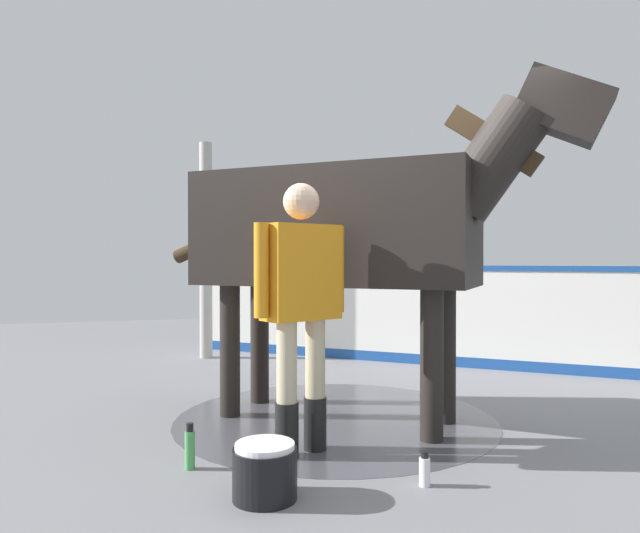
% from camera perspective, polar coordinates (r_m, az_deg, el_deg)
% --- Properties ---
extents(ground_plane, '(16.00, 16.00, 0.02)m').
position_cam_1_polar(ground_plane, '(4.76, 5.60, -14.54)').
color(ground_plane, gray).
extents(wet_patch, '(2.49, 2.49, 0.00)m').
position_cam_1_polar(wet_patch, '(4.66, 1.53, -14.73)').
color(wet_patch, '#4C4C54').
rests_on(wet_patch, ground).
extents(barrier_wall, '(4.68, 3.82, 1.17)m').
position_cam_1_polar(barrier_wall, '(7.00, 9.33, -5.02)').
color(barrier_wall, white).
rests_on(barrier_wall, ground).
extents(roof_post_far, '(0.16, 0.16, 2.71)m').
position_cam_1_polar(roof_post_far, '(7.43, -11.17, 1.57)').
color(roof_post_far, '#B7B2A8').
rests_on(roof_post_far, ground).
extents(horse, '(2.81, 2.35, 2.54)m').
position_cam_1_polar(horse, '(4.46, 2.96, 3.80)').
color(horse, black).
rests_on(horse, ground).
extents(handler, '(0.65, 0.39, 1.73)m').
position_cam_1_polar(handler, '(3.71, -1.86, -2.98)').
color(handler, black).
rests_on(handler, ground).
extents(wash_bucket, '(0.34, 0.34, 0.29)m').
position_cam_1_polar(wash_bucket, '(3.20, -5.45, -19.43)').
color(wash_bucket, black).
rests_on(wash_bucket, ground).
extents(bottle_shampoo, '(0.06, 0.06, 0.19)m').
position_cam_1_polar(bottle_shampoo, '(3.41, 10.25, -19.12)').
color(bottle_shampoo, white).
rests_on(bottle_shampoo, ground).
extents(bottle_spray, '(0.06, 0.06, 0.27)m').
position_cam_1_polar(bottle_spray, '(3.68, -12.69, -17.03)').
color(bottle_spray, '#4CA559').
rests_on(bottle_spray, ground).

